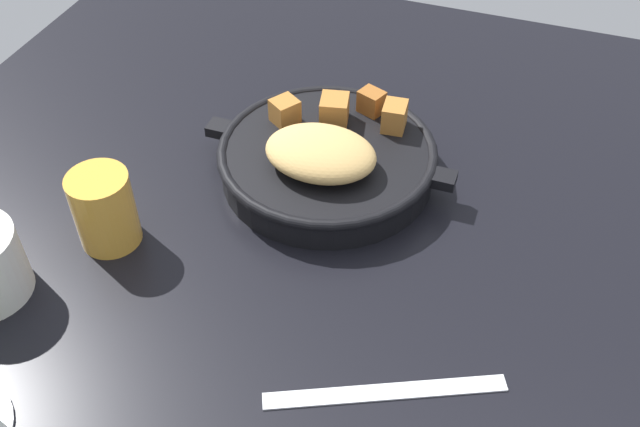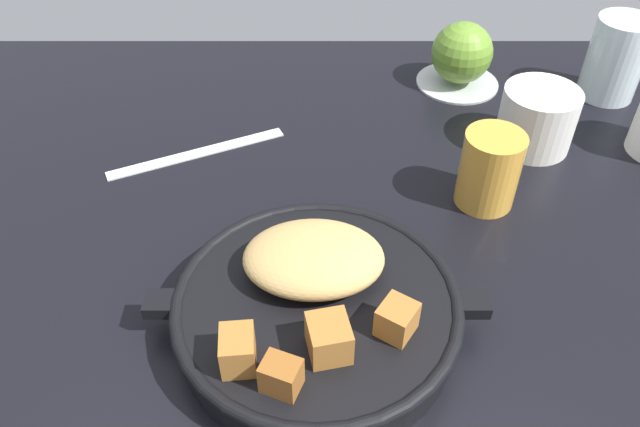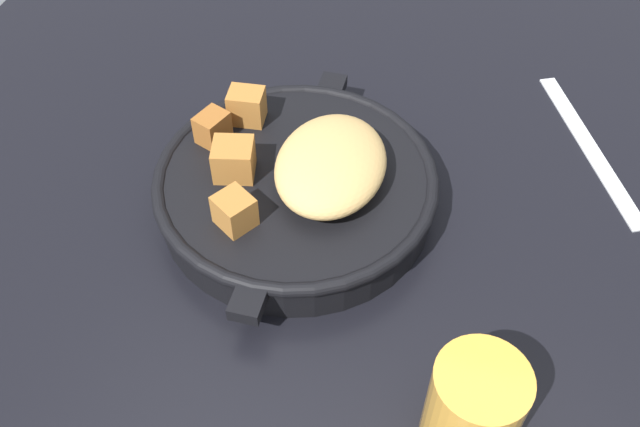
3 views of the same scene
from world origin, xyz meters
The scene contains 8 objects.
ground_plane centered at (0.00, 0.00, -1.20)cm, with size 100.63×95.52×2.40cm, color black.
cast_iron_skillet centered at (1.13, -5.22, 2.74)cm, with size 28.63×24.30×7.32cm.
saucer_plate centered at (19.91, 35.40, 0.30)cm, with size 10.94×10.94×0.60cm, color #B7BABF.
red_apple centered at (19.91, 35.40, 4.57)cm, with size 7.94×7.94×7.94cm, color olive.
butter_knife centered at (-12.78, 19.58, 0.18)cm, with size 20.91×1.60×0.36cm, color silver.
juice_glass_amber centered at (18.75, 11.42, 4.11)cm, with size 6.15×6.15×8.22cm, color gold.
water_glass_tall centered at (38.75, 32.66, 5.21)cm, with size 7.09×7.09×10.42cm, color silver.
ceramic_mug_white centered at (26.30, 21.49, 3.58)cm, with size 8.66×8.66×7.17cm, color silver.
Camera 2 is at (1.44, -38.89, 43.57)cm, focal length 35.12 mm.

